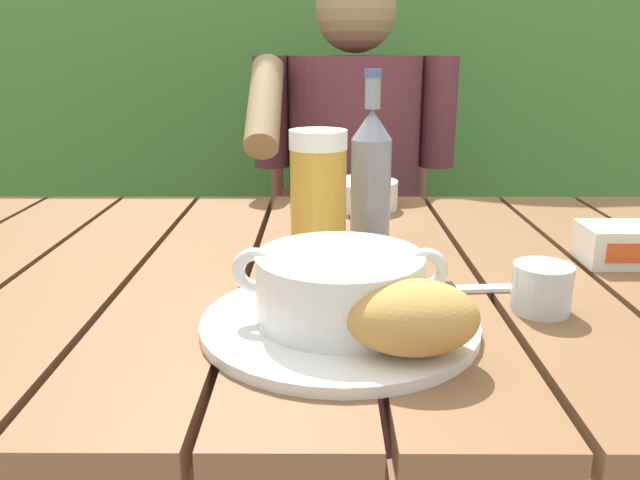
{
  "coord_description": "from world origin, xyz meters",
  "views": [
    {
      "loc": [
        0.03,
        -0.85,
        1.06
      ],
      "look_at": [
        0.02,
        -0.11,
        0.84
      ],
      "focal_mm": 35.89,
      "sensor_mm": 36.0,
      "label": 1
    }
  ],
  "objects_px": {
    "person_eating": "(353,188)",
    "bread_roll": "(412,317)",
    "diner_bowl": "(363,194)",
    "serving_plate": "(339,323)",
    "table_knife": "(452,289)",
    "soup_bowl": "(340,285)",
    "beer_bottle": "(371,174)",
    "chair_near_diner": "(349,259)",
    "butter_tub": "(621,244)",
    "beer_glass": "(318,195)",
    "water_glass_small": "(542,288)"
  },
  "relations": [
    {
      "from": "chair_near_diner",
      "to": "bread_roll",
      "type": "relative_size",
      "value": 7.89
    },
    {
      "from": "serving_plate",
      "to": "soup_bowl",
      "type": "distance_m",
      "value": 0.04
    },
    {
      "from": "water_glass_small",
      "to": "chair_near_diner",
      "type": "bearing_deg",
      "value": 99.55
    },
    {
      "from": "beer_glass",
      "to": "water_glass_small",
      "type": "bearing_deg",
      "value": -37.44
    },
    {
      "from": "beer_glass",
      "to": "butter_tub",
      "type": "distance_m",
      "value": 0.43
    },
    {
      "from": "beer_glass",
      "to": "beer_bottle",
      "type": "xyz_separation_m",
      "value": [
        0.08,
        0.08,
        0.02
      ]
    },
    {
      "from": "soup_bowl",
      "to": "beer_bottle",
      "type": "xyz_separation_m",
      "value": [
        0.05,
        0.32,
        0.06
      ]
    },
    {
      "from": "serving_plate",
      "to": "table_knife",
      "type": "distance_m",
      "value": 0.18
    },
    {
      "from": "table_knife",
      "to": "water_glass_small",
      "type": "bearing_deg",
      "value": -34.11
    },
    {
      "from": "chair_near_diner",
      "to": "butter_tub",
      "type": "relative_size",
      "value": 9.43
    },
    {
      "from": "water_glass_small",
      "to": "butter_tub",
      "type": "xyz_separation_m",
      "value": [
        0.17,
        0.18,
        -0.0
      ]
    },
    {
      "from": "bread_roll",
      "to": "chair_near_diner",
      "type": "bearing_deg",
      "value": 90.45
    },
    {
      "from": "person_eating",
      "to": "diner_bowl",
      "type": "distance_m",
      "value": 0.34
    },
    {
      "from": "water_glass_small",
      "to": "beer_glass",
      "type": "bearing_deg",
      "value": 142.56
    },
    {
      "from": "bread_roll",
      "to": "butter_tub",
      "type": "relative_size",
      "value": 1.2
    },
    {
      "from": "person_eating",
      "to": "beer_bottle",
      "type": "bearing_deg",
      "value": -89.99
    },
    {
      "from": "butter_tub",
      "to": "table_knife",
      "type": "distance_m",
      "value": 0.28
    },
    {
      "from": "serving_plate",
      "to": "bread_roll",
      "type": "height_order",
      "value": "bread_roll"
    },
    {
      "from": "chair_near_diner",
      "to": "person_eating",
      "type": "height_order",
      "value": "person_eating"
    },
    {
      "from": "table_knife",
      "to": "chair_near_diner",
      "type": "bearing_deg",
      "value": 94.98
    },
    {
      "from": "serving_plate",
      "to": "table_knife",
      "type": "relative_size",
      "value": 1.93
    },
    {
      "from": "serving_plate",
      "to": "table_knife",
      "type": "height_order",
      "value": "serving_plate"
    },
    {
      "from": "chair_near_diner",
      "to": "beer_bottle",
      "type": "bearing_deg",
      "value": -90.2
    },
    {
      "from": "person_eating",
      "to": "butter_tub",
      "type": "xyz_separation_m",
      "value": [
        0.35,
        -0.67,
        0.06
      ]
    },
    {
      "from": "beer_bottle",
      "to": "diner_bowl",
      "type": "relative_size",
      "value": 1.98
    },
    {
      "from": "serving_plate",
      "to": "soup_bowl",
      "type": "bearing_deg",
      "value": -82.87
    },
    {
      "from": "beer_bottle",
      "to": "water_glass_small",
      "type": "relative_size",
      "value": 3.89
    },
    {
      "from": "serving_plate",
      "to": "beer_glass",
      "type": "xyz_separation_m",
      "value": [
        -0.02,
        0.25,
        0.09
      ]
    },
    {
      "from": "beer_bottle",
      "to": "diner_bowl",
      "type": "xyz_separation_m",
      "value": [
        0.0,
        0.23,
        -0.08
      ]
    },
    {
      "from": "chair_near_diner",
      "to": "beer_glass",
      "type": "height_order",
      "value": "chair_near_diner"
    },
    {
      "from": "bread_roll",
      "to": "water_glass_small",
      "type": "xyz_separation_m",
      "value": [
        0.17,
        0.13,
        -0.02
      ]
    },
    {
      "from": "soup_bowl",
      "to": "chair_near_diner",
      "type": "bearing_deg",
      "value": 86.98
    },
    {
      "from": "person_eating",
      "to": "soup_bowl",
      "type": "bearing_deg",
      "value": -93.51
    },
    {
      "from": "person_eating",
      "to": "beer_glass",
      "type": "distance_m",
      "value": 0.66
    },
    {
      "from": "chair_near_diner",
      "to": "soup_bowl",
      "type": "relative_size",
      "value": 4.51
    },
    {
      "from": "person_eating",
      "to": "water_glass_small",
      "type": "height_order",
      "value": "person_eating"
    },
    {
      "from": "water_glass_small",
      "to": "table_knife",
      "type": "xyz_separation_m",
      "value": [
        -0.09,
        0.06,
        -0.02
      ]
    },
    {
      "from": "chair_near_diner",
      "to": "serving_plate",
      "type": "relative_size",
      "value": 3.45
    },
    {
      "from": "table_knife",
      "to": "soup_bowl",
      "type": "bearing_deg",
      "value": -142.31
    },
    {
      "from": "person_eating",
      "to": "bread_roll",
      "type": "xyz_separation_m",
      "value": [
        0.01,
        -0.97,
        0.08
      ]
    },
    {
      "from": "serving_plate",
      "to": "diner_bowl",
      "type": "xyz_separation_m",
      "value": [
        0.06,
        0.55,
        0.02
      ]
    },
    {
      "from": "table_knife",
      "to": "bread_roll",
      "type": "bearing_deg",
      "value": -112.04
    },
    {
      "from": "person_eating",
      "to": "water_glass_small",
      "type": "distance_m",
      "value": 0.86
    },
    {
      "from": "serving_plate",
      "to": "bread_roll",
      "type": "relative_size",
      "value": 2.29
    },
    {
      "from": "butter_tub",
      "to": "diner_bowl",
      "type": "relative_size",
      "value": 0.82
    },
    {
      "from": "serving_plate",
      "to": "bread_roll",
      "type": "bearing_deg",
      "value": -49.4
    },
    {
      "from": "chair_near_diner",
      "to": "serving_plate",
      "type": "distance_m",
      "value": 1.13
    },
    {
      "from": "beer_glass",
      "to": "chair_near_diner",
      "type": "bearing_deg",
      "value": 84.44
    },
    {
      "from": "serving_plate",
      "to": "butter_tub",
      "type": "bearing_deg",
      "value": 29.29
    },
    {
      "from": "beer_bottle",
      "to": "table_knife",
      "type": "xyz_separation_m",
      "value": [
        0.09,
        -0.21,
        -0.1
      ]
    }
  ]
}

